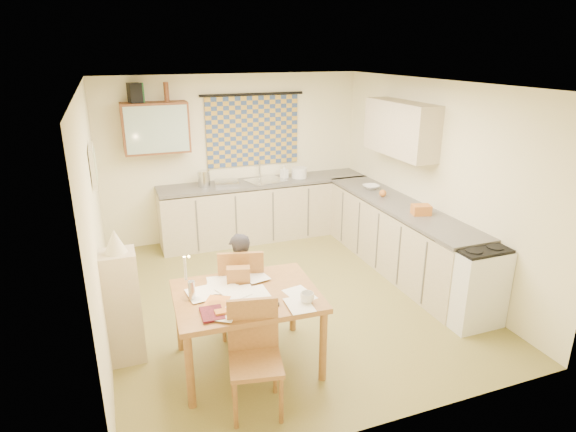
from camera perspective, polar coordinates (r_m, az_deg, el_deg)
name	(u,v)px	position (r m, az deg, el deg)	size (l,w,h in m)	color
floor	(285,297)	(5.93, -0.39, -9.57)	(4.00, 4.50, 0.02)	olive
ceiling	(284,83)	(5.20, -0.45, 15.54)	(4.00, 4.50, 0.02)	white
wall_back	(234,158)	(7.53, -6.40, 6.89)	(4.00, 0.02, 2.50)	#F9F0C2
wall_front	(394,285)	(3.55, 12.40, -8.02)	(4.00, 0.02, 2.50)	#F9F0C2
wall_left	(94,219)	(5.14, -21.97, -0.33)	(0.02, 4.50, 2.50)	#F9F0C2
wall_right	(433,182)	(6.38, 16.82, 3.93)	(0.02, 4.50, 2.50)	#F9F0C2
window_blind	(253,131)	(7.49, -4.19, 10.02)	(1.45, 0.03, 1.05)	navy
curtain_rod	(252,94)	(7.40, -4.25, 14.20)	(0.04, 0.04, 1.60)	black
wall_cabinet	(156,128)	(7.06, -15.40, 10.06)	(0.90, 0.34, 0.70)	brown
wall_cabinet_glass	(157,130)	(6.89, -15.25, 9.86)	(0.84, 0.02, 0.64)	#99B2A5
upper_cabinet_right	(400,128)	(6.60, 13.18, 10.07)	(0.34, 1.30, 0.70)	tan
framed_print	(93,165)	(5.40, -22.12, 5.57)	(0.04, 0.50, 0.40)	beige
print_canvas	(95,165)	(5.40, -21.86, 5.60)	(0.01, 0.42, 0.32)	beige
counter_back	(267,210)	(7.56, -2.51, 0.77)	(3.30, 0.62, 0.92)	tan
counter_right	(397,237)	(6.64, 12.79, -2.41)	(0.62, 2.95, 0.92)	tan
stove	(470,283)	(5.61, 20.77, -7.43)	(0.58, 0.58, 0.90)	white
sink	(266,183)	(7.43, -2.66, 3.90)	(0.55, 0.45, 0.10)	silver
tap	(260,170)	(7.54, -3.39, 5.52)	(0.03, 0.03, 0.28)	silver
dish_rack	(227,183)	(7.26, -7.30, 3.95)	(0.35, 0.30, 0.06)	silver
kettle	(204,179)	(7.17, -9.94, 4.37)	(0.18, 0.18, 0.24)	silver
mixing_bowl	(299,173)	(7.59, 1.34, 5.16)	(0.24, 0.24, 0.16)	white
soap_bottle	(284,172)	(7.54, -0.45, 5.29)	(0.12, 0.13, 0.21)	white
bowl	(371,187)	(7.08, 9.81, 3.42)	(0.23, 0.23, 0.06)	white
orange_bag	(421,210)	(6.10, 15.51, 0.72)	(0.22, 0.16, 0.12)	#C36E2B
fruit_orange	(383,193)	(6.72, 11.17, 2.66)	(0.10, 0.10, 0.10)	#C36E2B
speaker	(135,93)	(6.99, -17.72, 13.73)	(0.16, 0.20, 0.26)	black
bottle_green	(142,93)	(6.99, -16.96, 13.81)	(0.07, 0.07, 0.26)	#195926
bottle_brown	(166,92)	(7.03, -14.22, 14.07)	(0.07, 0.07, 0.26)	brown
dining_table	(248,329)	(4.61, -4.81, -13.18)	(1.34, 1.04, 0.75)	brown
chair_far	(242,306)	(5.13, -5.44, -10.52)	(0.54, 0.54, 0.99)	brown
chair_near	(256,379)	(4.17, -3.83, -18.69)	(0.50, 0.50, 0.93)	brown
person	(240,285)	(4.97, -5.76, -8.17)	(0.45, 0.34, 1.13)	black
shelf_stand	(123,307)	(4.84, -18.95, -10.17)	(0.32, 0.30, 1.12)	tan
lampshade	(115,241)	(4.56, -19.85, -2.81)	(0.20, 0.20, 0.22)	beige
letter_rack	(238,275)	(4.58, -5.90, -6.99)	(0.22, 0.10, 0.16)	brown
mug	(307,298)	(4.24, 2.28, -9.66)	(0.15, 0.15, 0.10)	white
magazine	(201,316)	(4.12, -10.29, -11.54)	(0.20, 0.26, 0.02)	maroon
book	(205,303)	(4.30, -9.82, -10.13)	(0.31, 0.34, 0.02)	#C36E2B
orange_box	(222,313)	(4.11, -7.81, -11.29)	(0.12, 0.08, 0.04)	#C36E2B
eyeglasses	(272,304)	(4.22, -1.94, -10.43)	(0.13, 0.04, 0.02)	black
candle_holder	(192,291)	(4.35, -11.34, -8.66)	(0.06, 0.06, 0.18)	silver
candle	(185,268)	(4.30, -12.09, -6.09)	(0.02, 0.02, 0.22)	white
candle_flame	(189,257)	(4.22, -11.66, -4.75)	(0.02, 0.02, 0.02)	#FFCC66
papers	(243,293)	(4.42, -5.36, -9.03)	(1.09, 1.02, 0.02)	white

